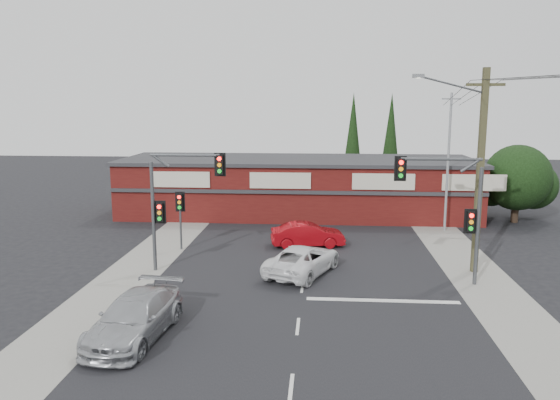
# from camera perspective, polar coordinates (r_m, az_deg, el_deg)

# --- Properties ---
(ground) EXTENTS (120.00, 120.00, 0.00)m
(ground) POSITION_cam_1_polar(r_m,az_deg,el_deg) (25.40, 2.33, -9.09)
(ground) COLOR black
(ground) RESTS_ON ground
(road_strip) EXTENTS (14.00, 70.00, 0.01)m
(road_strip) POSITION_cam_1_polar(r_m,az_deg,el_deg) (30.16, 2.68, -5.96)
(road_strip) COLOR black
(road_strip) RESTS_ON ground
(verge_left) EXTENTS (3.00, 70.00, 0.02)m
(verge_left) POSITION_cam_1_polar(r_m,az_deg,el_deg) (31.55, -13.01, -5.47)
(verge_left) COLOR gray
(verge_left) RESTS_ON ground
(verge_right) EXTENTS (3.00, 70.00, 0.02)m
(verge_right) POSITION_cam_1_polar(r_m,az_deg,el_deg) (31.11, 18.62, -5.98)
(verge_right) COLOR gray
(verge_right) RESTS_ON ground
(stop_line) EXTENTS (6.50, 0.35, 0.01)m
(stop_line) POSITION_cam_1_polar(r_m,az_deg,el_deg) (24.12, 10.67, -10.28)
(stop_line) COLOR silver
(stop_line) RESTS_ON ground
(white_suv) EXTENTS (4.13, 5.63, 1.42)m
(white_suv) POSITION_cam_1_polar(r_m,az_deg,el_deg) (27.14, 2.41, -6.24)
(white_suv) COLOR white
(white_suv) RESTS_ON ground
(silver_suv) EXTENTS (2.71, 5.52, 1.54)m
(silver_suv) POSITION_cam_1_polar(r_m,az_deg,el_deg) (20.66, -14.94, -11.76)
(silver_suv) COLOR #ADAFB3
(silver_suv) RESTS_ON ground
(red_sedan) EXTENTS (4.47, 2.17, 1.41)m
(red_sedan) POSITION_cam_1_polar(r_m,az_deg,el_deg) (32.18, 2.90, -3.64)
(red_sedan) COLOR #980910
(red_sedan) RESTS_ON ground
(lane_dashes) EXTENTS (0.12, 37.60, 0.01)m
(lane_dashes) POSITION_cam_1_polar(r_m,az_deg,el_deg) (25.39, 2.33, -9.05)
(lane_dashes) COLOR silver
(lane_dashes) RESTS_ON ground
(shop_building) EXTENTS (27.30, 8.40, 4.22)m
(shop_building) POSITION_cam_1_polar(r_m,az_deg,el_deg) (41.47, 1.84, 1.49)
(shop_building) COLOR #470F0E
(shop_building) RESTS_ON ground
(tree_cluster) EXTENTS (5.90, 5.10, 5.50)m
(tree_cluster) POSITION_cam_1_polar(r_m,az_deg,el_deg) (42.14, 23.58, 1.83)
(tree_cluster) COLOR #2D2116
(tree_cluster) RESTS_ON ground
(conifer_near) EXTENTS (1.80, 1.80, 9.25)m
(conifer_near) POSITION_cam_1_polar(r_m,az_deg,el_deg) (48.13, 7.63, 6.61)
(conifer_near) COLOR #2D2116
(conifer_near) RESTS_ON ground
(conifer_far) EXTENTS (1.80, 1.80, 9.25)m
(conifer_far) POSITION_cam_1_polar(r_m,az_deg,el_deg) (50.43, 11.50, 6.66)
(conifer_far) COLOR #2D2116
(conifer_far) RESTS_ON ground
(traffic_mast_left) EXTENTS (3.77, 0.27, 5.97)m
(traffic_mast_left) POSITION_cam_1_polar(r_m,az_deg,el_deg) (27.33, -11.04, 0.62)
(traffic_mast_left) COLOR #47494C
(traffic_mast_left) RESTS_ON ground
(traffic_mast_right) EXTENTS (3.96, 0.27, 5.97)m
(traffic_mast_right) POSITION_cam_1_polar(r_m,az_deg,el_deg) (26.07, 17.73, -0.09)
(traffic_mast_right) COLOR #47494C
(traffic_mast_right) RESTS_ON ground
(pedestal_signal) EXTENTS (0.55, 0.27, 3.38)m
(pedestal_signal) POSITION_cam_1_polar(r_m,az_deg,el_deg) (31.59, -10.39, -0.89)
(pedestal_signal) COLOR #47494C
(pedestal_signal) RESTS_ON ground
(utility_pole) EXTENTS (4.38, 0.59, 10.00)m
(utility_pole) POSITION_cam_1_polar(r_m,az_deg,el_deg) (28.15, 19.95, 3.49)
(utility_pole) COLOR #4B472A
(utility_pole) RESTS_ON ground
(steel_pole) EXTENTS (1.20, 0.16, 9.00)m
(steel_pole) POSITION_cam_1_polar(r_m,az_deg,el_deg) (37.07, 17.16, 4.02)
(steel_pole) COLOR gray
(steel_pole) RESTS_ON ground
(power_lines) EXTENTS (2.01, 29.00, 1.22)m
(power_lines) POSITION_cam_1_polar(r_m,az_deg,el_deg) (22.84, 24.46, 10.96)
(power_lines) COLOR black
(power_lines) RESTS_ON ground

